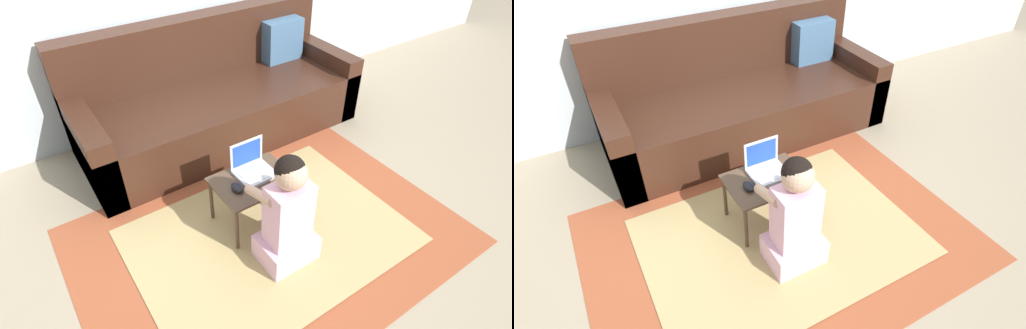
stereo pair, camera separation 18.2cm
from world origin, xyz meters
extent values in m
plane|color=gray|center=(0.00, 0.00, 0.00)|extent=(16.00, 16.00, 0.00)
cube|color=#9E4C2D|center=(-0.11, -0.22, 0.00)|extent=(2.33, 1.69, 0.01)
cube|color=tan|center=(-0.11, -0.22, 0.01)|extent=(1.68, 1.22, 0.00)
cube|color=#381E14|center=(0.22, 0.95, 0.21)|extent=(2.28, 0.90, 0.43)
cube|color=#381E14|center=(0.22, 1.30, 0.68)|extent=(2.28, 0.20, 0.49)
cube|color=#381E14|center=(-0.84, 0.95, 0.28)|extent=(0.16, 0.90, 0.56)
cube|color=#381E14|center=(1.29, 0.95, 0.28)|extent=(0.16, 0.90, 0.56)
cube|color=#426689|center=(0.99, 1.13, 0.61)|extent=(0.36, 0.14, 0.36)
cube|color=#4C3828|center=(-0.11, -0.04, 0.34)|extent=(0.49, 0.36, 0.02)
cylinder|color=#4C3828|center=(-0.33, -0.19, 0.17)|extent=(0.02, 0.02, 0.33)
cylinder|color=#4C3828|center=(0.11, -0.19, 0.17)|extent=(0.02, 0.02, 0.33)
cylinder|color=#4C3828|center=(-0.33, 0.12, 0.17)|extent=(0.02, 0.02, 0.33)
cylinder|color=#4C3828|center=(0.11, 0.12, 0.17)|extent=(0.02, 0.02, 0.33)
cube|color=#B7BCC6|center=(-0.08, -0.01, 0.36)|extent=(0.23, 0.20, 0.02)
cube|color=silver|center=(-0.08, -0.03, 0.37)|extent=(0.19, 0.12, 0.00)
cube|color=#B7BCC6|center=(-0.08, 0.09, 0.46)|extent=(0.23, 0.01, 0.19)
cube|color=#1E47B7|center=(-0.08, 0.08, 0.46)|extent=(0.20, 0.00, 0.15)
ellipsoid|color=black|center=(-0.24, -0.06, 0.36)|extent=(0.06, 0.10, 0.03)
cube|color=#E5B2CC|center=(-0.12, -0.41, 0.09)|extent=(0.33, 0.25, 0.17)
cube|color=#E5B2CC|center=(-0.12, -0.41, 0.37)|extent=(0.24, 0.16, 0.39)
sphere|color=tan|center=(-0.12, -0.41, 0.65)|extent=(0.17, 0.17, 0.17)
sphere|color=black|center=(-0.12, -0.40, 0.67)|extent=(0.17, 0.17, 0.17)
cylinder|color=tan|center=(-0.24, -0.30, 0.48)|extent=(0.06, 0.24, 0.13)
cylinder|color=tan|center=(-0.01, -0.30, 0.48)|extent=(0.06, 0.24, 0.13)
camera|label=1|loc=(-1.14, -1.59, 1.95)|focal=28.00mm
camera|label=2|loc=(-0.98, -1.68, 1.95)|focal=28.00mm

